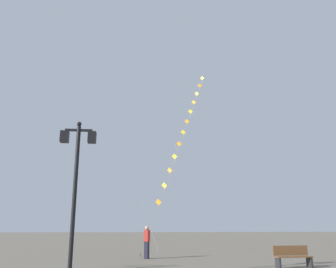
% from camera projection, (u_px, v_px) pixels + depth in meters
% --- Properties ---
extents(ground_plane, '(160.00, 160.00, 0.00)m').
position_uv_depth(ground_plane, '(128.00, 255.00, 21.15)').
color(ground_plane, '#756B5B').
extents(twin_lantern_lamp_post, '(1.23, 0.28, 5.28)m').
position_uv_depth(twin_lantern_lamp_post, '(76.00, 168.00, 12.09)').
color(twin_lantern_lamp_post, black).
rests_on(twin_lantern_lamp_post, ground_plane).
extents(kite_train, '(6.54, 11.77, 16.62)m').
position_uv_depth(kite_train, '(182.00, 134.00, 28.98)').
color(kite_train, brown).
rests_on(kite_train, ground_plane).
extents(kite_flyer, '(0.39, 0.62, 1.71)m').
position_uv_depth(kite_flyer, '(147.00, 241.00, 19.08)').
color(kite_flyer, '#1E1E2D').
rests_on(kite_flyer, ground_plane).
extents(park_bench, '(1.64, 0.60, 0.89)m').
position_uv_depth(park_bench, '(293.00, 257.00, 14.80)').
color(park_bench, brown).
rests_on(park_bench, ground_plane).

